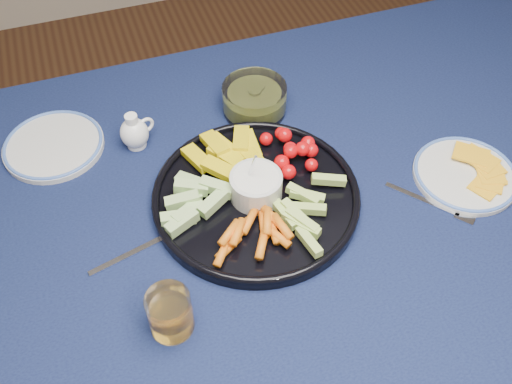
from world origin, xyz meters
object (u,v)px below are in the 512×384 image
object	(u,v)px
side_plate_extra	(54,145)
creamer_pitcher	(135,132)
dining_table	(310,231)
crudite_platter	(255,194)
pickle_bowl	(254,100)
cheese_plate	(466,173)
juice_tumbler	(170,314)

from	to	relation	value
side_plate_extra	creamer_pitcher	bearing A→B (deg)	-15.71
dining_table	crudite_platter	distance (m)	0.16
pickle_bowl	side_plate_extra	size ratio (longest dim) A/B	0.68
dining_table	side_plate_extra	distance (m)	0.54
creamer_pitcher	pickle_bowl	bearing A→B (deg)	4.64
pickle_bowl	side_plate_extra	xyz separation A→B (m)	(-0.42, 0.02, -0.02)
dining_table	creamer_pitcher	size ratio (longest dim) A/B	21.01
creamer_pitcher	side_plate_extra	world-z (taller)	creamer_pitcher
pickle_bowl	cheese_plate	size ratio (longest dim) A/B	0.69
creamer_pitcher	cheese_plate	size ratio (longest dim) A/B	0.40
creamer_pitcher	cheese_plate	world-z (taller)	creamer_pitcher
juice_tumbler	creamer_pitcher	bearing A→B (deg)	86.21
cheese_plate	side_plate_extra	world-z (taller)	cheese_plate
dining_table	creamer_pitcher	distance (m)	0.40
pickle_bowl	dining_table	bearing A→B (deg)	-85.95
dining_table	juice_tumbler	size ratio (longest dim) A/B	20.27
dining_table	crudite_platter	world-z (taller)	crudite_platter
juice_tumbler	side_plate_extra	world-z (taller)	juice_tumbler
pickle_bowl	juice_tumbler	world-z (taller)	juice_tumbler
crudite_platter	cheese_plate	distance (m)	0.41
pickle_bowl	cheese_plate	distance (m)	0.45
pickle_bowl	creamer_pitcher	bearing A→B (deg)	-175.36
crudite_platter	dining_table	bearing A→B (deg)	-20.66
creamer_pitcher	juice_tumbler	size ratio (longest dim) A/B	0.96
crudite_platter	creamer_pitcher	xyz separation A→B (m)	(-0.18, 0.22, 0.01)
crudite_platter	creamer_pitcher	distance (m)	0.28
creamer_pitcher	side_plate_extra	size ratio (longest dim) A/B	0.40
dining_table	cheese_plate	distance (m)	0.32
dining_table	pickle_bowl	world-z (taller)	pickle_bowl
side_plate_extra	cheese_plate	bearing A→B (deg)	-24.61
crudite_platter	side_plate_extra	xyz separation A→B (m)	(-0.34, 0.27, -0.01)
dining_table	cheese_plate	size ratio (longest dim) A/B	8.41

